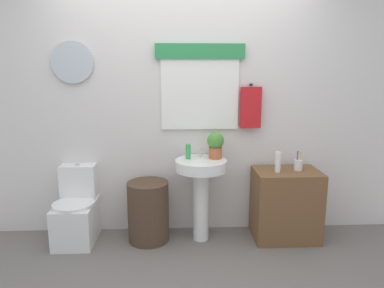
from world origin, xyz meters
The scene contains 10 objects.
back_wall centered at (0.00, 1.15, 1.30)m, with size 4.40×0.18×2.60m.
toilet centered at (-1.03, 0.88, 0.28)m, with size 0.38×0.51×0.74m.
laundry_hamper centered at (-0.34, 0.85, 0.29)m, with size 0.39×0.39×0.59m, color #4C3828.
pedestal_sink centered at (0.17, 0.85, 0.59)m, with size 0.49×0.49×0.80m.
faucet centered at (0.17, 0.97, 0.85)m, with size 0.03×0.03×0.10m, color silver.
wooden_cabinet centered at (1.00, 0.85, 0.34)m, with size 0.62×0.44×0.69m, color brown.
soap_bottle centered at (0.05, 0.90, 0.87)m, with size 0.05×0.05×0.14m, color green.
potted_plant centered at (0.31, 0.91, 0.94)m, with size 0.16×0.16×0.25m.
lotion_bottle centered at (0.89, 0.81, 0.78)m, with size 0.05×0.05×0.19m, color white.
toothbrush_cup centered at (1.10, 0.87, 0.74)m, with size 0.08×0.08×0.19m.
Camera 1 is at (-0.05, -2.38, 1.64)m, focal length 33.30 mm.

